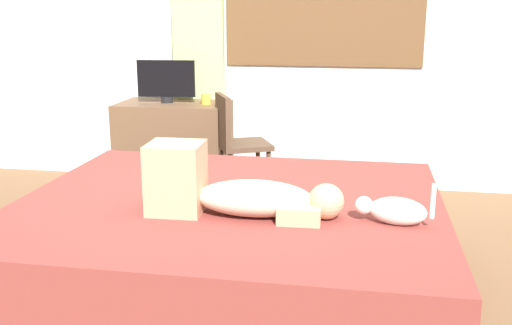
# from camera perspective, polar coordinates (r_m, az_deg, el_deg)

# --- Properties ---
(ground_plane) EXTENTS (16.00, 16.00, 0.00)m
(ground_plane) POSITION_cam_1_polar(r_m,az_deg,el_deg) (3.33, -4.35, -12.20)
(ground_plane) COLOR brown
(back_wall_with_window) EXTENTS (6.40, 0.14, 2.90)m
(back_wall_with_window) POSITION_cam_1_polar(r_m,az_deg,el_deg) (5.18, 1.90, 14.00)
(back_wall_with_window) COLOR silver
(back_wall_with_window) RESTS_ON ground
(bed) EXTENTS (2.23, 1.94, 0.53)m
(bed) POSITION_cam_1_polar(r_m,az_deg,el_deg) (3.20, -2.42, -8.10)
(bed) COLOR brown
(bed) RESTS_ON ground
(person_lying) EXTENTS (0.94, 0.29, 0.34)m
(person_lying) POSITION_cam_1_polar(r_m,az_deg,el_deg) (2.85, -2.11, -2.77)
(person_lying) COLOR #CCB299
(person_lying) RESTS_ON bed
(cat) EXTENTS (0.35, 0.15, 0.21)m
(cat) POSITION_cam_1_polar(r_m,az_deg,el_deg) (2.80, 13.00, -4.45)
(cat) COLOR silver
(cat) RESTS_ON bed
(desk) EXTENTS (0.90, 0.56, 0.74)m
(desk) POSITION_cam_1_polar(r_m,az_deg,el_deg) (5.10, -7.77, 1.55)
(desk) COLOR brown
(desk) RESTS_ON ground
(tv_monitor) EXTENTS (0.48, 0.10, 0.35)m
(tv_monitor) POSITION_cam_1_polar(r_m,az_deg,el_deg) (5.02, -8.55, 7.72)
(tv_monitor) COLOR black
(tv_monitor) RESTS_ON desk
(cup) EXTENTS (0.08, 0.08, 0.08)m
(cup) POSITION_cam_1_polar(r_m,az_deg,el_deg) (4.92, -4.80, 6.04)
(cup) COLOR gold
(cup) RESTS_ON desk
(chair_by_desk) EXTENTS (0.51, 0.51, 0.86)m
(chair_by_desk) POSITION_cam_1_polar(r_m,az_deg,el_deg) (4.66, -1.96, 2.20)
(chair_by_desk) COLOR #4C3828
(chair_by_desk) RESTS_ON ground
(curtain_left) EXTENTS (0.44, 0.06, 2.46)m
(curtain_left) POSITION_cam_1_polar(r_m,az_deg,el_deg) (5.21, -5.52, 11.43)
(curtain_left) COLOR #ADCC75
(curtain_left) RESTS_ON ground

